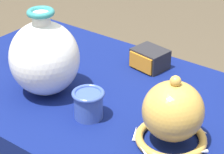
% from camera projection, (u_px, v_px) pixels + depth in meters
% --- Properties ---
extents(display_table, '(1.31, 0.71, 0.69)m').
position_uv_depth(display_table, '(114.00, 117.00, 1.40)').
color(display_table, '#38383D').
rests_on(display_table, ground_plane).
extents(vase_tall_bulbous, '(0.22, 0.22, 0.28)m').
position_uv_depth(vase_tall_bulbous, '(44.00, 57.00, 1.35)').
color(vase_tall_bulbous, white).
rests_on(vase_tall_bulbous, display_table).
extents(vase_dome_bell, '(0.20, 0.21, 0.21)m').
position_uv_depth(vase_dome_bell, '(173.00, 116.00, 1.14)').
color(vase_dome_bell, gold).
rests_on(vase_dome_bell, display_table).
extents(mosaic_tile_box, '(0.13, 0.11, 0.07)m').
position_uv_depth(mosaic_tile_box, '(150.00, 59.00, 1.53)').
color(mosaic_tile_box, '#232328').
rests_on(mosaic_tile_box, display_table).
extents(bowl_shallow_slate, '(0.12, 0.12, 0.05)m').
position_uv_depth(bowl_shallow_slate, '(32.00, 34.00, 1.74)').
color(bowl_shallow_slate, slate).
rests_on(bowl_shallow_slate, display_table).
extents(cup_wide_cobalt, '(0.10, 0.10, 0.09)m').
position_uv_depth(cup_wide_cobalt, '(89.00, 104.00, 1.26)').
color(cup_wide_cobalt, '#3851A8').
rests_on(cup_wide_cobalt, display_table).
extents(cup_wide_terracotta, '(0.10, 0.10, 0.08)m').
position_uv_depth(cup_wide_terracotta, '(28.00, 50.00, 1.57)').
color(cup_wide_terracotta, '#BC6642').
rests_on(cup_wide_terracotta, display_table).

